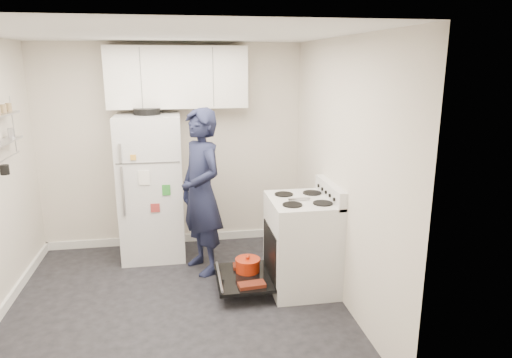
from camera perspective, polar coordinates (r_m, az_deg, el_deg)
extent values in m
cube|color=black|center=(4.64, -9.88, -15.12)|extent=(3.20, 3.20, 0.01)
cube|color=white|center=(4.05, -11.47, 17.38)|extent=(3.20, 3.20, 0.01)
cube|color=beige|center=(5.74, -10.43, 3.94)|extent=(3.20, 0.01, 2.50)
cube|color=beige|center=(2.65, -11.01, -8.55)|extent=(3.20, 0.01, 2.50)
cube|color=beige|center=(4.44, 10.51, 0.86)|extent=(0.01, 3.20, 2.50)
cube|color=white|center=(4.91, -29.36, -14.48)|extent=(0.03, 3.20, 0.10)
cube|color=white|center=(6.05, -9.92, -7.32)|extent=(3.20, 0.03, 0.10)
cube|color=silver|center=(4.72, 5.69, -8.22)|extent=(0.65, 0.76, 0.92)
cube|color=black|center=(4.73, 4.85, -8.96)|extent=(0.53, 0.60, 0.52)
cube|color=orange|center=(4.80, 8.01, -8.69)|extent=(0.02, 0.56, 0.46)
cylinder|color=black|center=(4.81, 5.39, -10.87)|extent=(0.34, 0.34, 0.02)
cube|color=silver|center=(4.62, 9.28, -1.62)|extent=(0.08, 0.76, 0.18)
cube|color=silver|center=(4.56, 5.84, -2.70)|extent=(0.65, 0.76, 0.03)
cube|color=#B2B2B7|center=(4.49, 5.40, -2.49)|extent=(0.22, 0.03, 0.01)
cube|color=black|center=(4.74, -1.59, -12.24)|extent=(0.55, 0.70, 0.03)
cylinder|color=#B2B2B7|center=(4.70, -4.61, -12.02)|extent=(0.02, 0.66, 0.02)
cylinder|color=#AA240B|center=(4.81, -1.04, -10.80)|extent=(0.25, 0.25, 0.12)
cylinder|color=#AA240B|center=(4.78, -1.04, -10.06)|extent=(0.26, 0.26, 0.02)
sphere|color=#AA240B|center=(4.77, -1.04, -9.75)|extent=(0.04, 0.04, 0.04)
cube|color=maroon|center=(4.53, -0.53, -13.08)|extent=(0.27, 0.16, 0.04)
cube|color=maroon|center=(4.91, -1.33, -10.81)|extent=(0.27, 0.15, 0.04)
cube|color=silver|center=(5.49, -12.93, -0.96)|extent=(0.72, 0.70, 1.70)
cube|color=#4C4C4C|center=(5.07, -13.36, 1.96)|extent=(0.68, 0.01, 0.01)
cube|color=#B2B2B7|center=(5.05, -16.62, 3.11)|extent=(0.02, 0.03, 0.20)
cube|color=#B2B2B7|center=(5.15, -16.29, -1.48)|extent=(0.02, 0.03, 0.55)
cylinder|color=black|center=(5.33, -13.47, 8.22)|extent=(0.30, 0.30, 0.07)
cube|color=#A4312E|center=(5.19, -12.49, -3.55)|extent=(0.10, 0.01, 0.10)
cube|color=#2E8C2F|center=(5.13, -11.16, -1.37)|extent=(0.09, 0.01, 0.12)
cube|color=white|center=(5.10, -13.82, 0.15)|extent=(0.12, 0.01, 0.16)
cube|color=gold|center=(5.06, -15.10, 2.63)|extent=(0.06, 0.01, 0.06)
cube|color=silver|center=(5.48, -9.79, 12.44)|extent=(1.60, 0.33, 0.70)
cube|color=#B2B2B7|center=(4.84, -29.27, 7.02)|extent=(0.14, 0.60, 0.02)
cube|color=#B2B2B7|center=(4.88, -28.91, 4.12)|extent=(0.14, 0.60, 0.02)
cylinder|color=black|center=(4.74, -28.91, 1.02)|extent=(0.08, 0.08, 0.09)
imported|color=#171A33|center=(4.96, -6.87, -1.65)|extent=(0.67, 0.78, 1.81)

